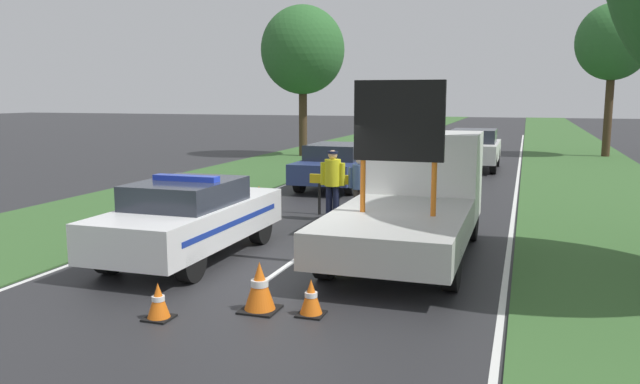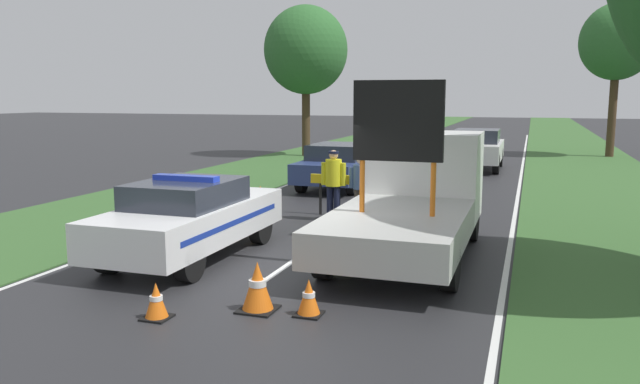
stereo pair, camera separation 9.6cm
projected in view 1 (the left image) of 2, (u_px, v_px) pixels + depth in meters
name	position (u px, v px, depth m)	size (l,w,h in m)	color
ground_plane	(284.00, 268.00, 10.91)	(160.00, 160.00, 0.00)	#28282B
lane_markings	(410.00, 179.00, 22.51)	(7.52, 55.28, 0.01)	silver
grass_verge_left	(314.00, 155.00, 31.62)	(4.88, 120.00, 0.03)	#38602D
grass_verge_right	(580.00, 163.00, 27.74)	(4.88, 120.00, 0.03)	#38602D
police_car	(191.00, 217.00, 11.52)	(1.80, 4.59, 1.56)	white
work_truck	(413.00, 196.00, 12.04)	(2.28, 5.64, 3.24)	white
road_barrier	(358.00, 183.00, 15.40)	(2.49, 0.08, 1.03)	black
police_officer	(333.00, 179.00, 14.90)	(0.61, 0.39, 1.71)	#191E38
pedestrian_civilian	(360.00, 183.00, 14.84)	(0.57, 0.36, 1.58)	brown
traffic_cone_near_police	(260.00, 287.00, 8.70)	(0.51, 0.51, 0.71)	black
traffic_cone_centre_front	(311.00, 298.00, 8.53)	(0.37, 0.37, 0.51)	black
traffic_cone_near_truck	(259.00, 196.00, 17.11)	(0.39, 0.39, 0.54)	black
traffic_cone_behind_barrier	(254.00, 205.00, 15.20)	(0.50, 0.50, 0.69)	black
traffic_cone_lane_edge	(158.00, 301.00, 8.38)	(0.36, 0.36, 0.51)	black
queued_car_hatch_blue	(338.00, 165.00, 20.35)	(1.88, 4.54, 1.44)	navy
queued_car_van_white	(474.00, 148.00, 25.37)	(1.94, 4.37, 1.64)	silver
roadside_tree_near_left	(613.00, 43.00, 29.85)	(3.49, 3.49, 7.38)	#42301E
roadside_tree_near_right	(303.00, 50.00, 30.23)	(4.06, 4.06, 7.31)	#42301E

